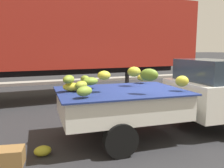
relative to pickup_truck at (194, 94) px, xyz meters
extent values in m
plane|color=#28282B|center=(-0.59, 0.20, -0.88)|extent=(220.00, 220.00, 0.00)
cube|color=gray|center=(-0.59, 9.30, -0.80)|extent=(80.00, 0.80, 0.16)
cube|color=silver|center=(0.58, -0.05, -0.09)|extent=(1.99, 1.89, 0.78)
cube|color=#28333D|center=(0.39, -0.03, 0.56)|extent=(1.14, 1.62, 0.52)
cube|color=silver|center=(-1.85, 0.15, -0.30)|extent=(2.68, 1.95, 0.08)
cube|color=silver|center=(-1.78, 0.99, -0.04)|extent=(2.55, 0.26, 0.44)
cube|color=silver|center=(-1.92, -0.70, -0.04)|extent=(2.55, 0.26, 0.44)
cube|color=silver|center=(-0.60, 0.05, -0.04)|extent=(0.19, 1.75, 0.44)
cube|color=silver|center=(-3.10, 0.25, -0.04)|extent=(0.19, 1.75, 0.44)
cube|color=#B21914|center=(-1.78, 1.02, -0.08)|extent=(2.44, 0.21, 0.07)
cube|color=navy|center=(-1.85, 0.15, 0.19)|extent=(2.81, 2.08, 0.03)
ellipsoid|color=olive|center=(-2.40, 0.55, 0.37)|extent=(0.38, 0.28, 0.18)
ellipsoid|color=gold|center=(-0.94, 0.83, 0.35)|extent=(0.32, 0.34, 0.17)
ellipsoid|color=#9DA82E|center=(-2.68, 0.28, 0.34)|extent=(0.37, 0.36, 0.17)
ellipsoid|color=olive|center=(-1.55, -0.50, 0.58)|extent=(0.39, 0.38, 0.24)
ellipsoid|color=gold|center=(-2.28, 0.02, 0.55)|extent=(0.32, 0.29, 0.19)
ellipsoid|color=olive|center=(-2.93, 0.30, 0.47)|extent=(0.36, 0.38, 0.17)
ellipsoid|color=gold|center=(-2.86, 0.36, 0.30)|extent=(0.39, 0.29, 0.17)
ellipsoid|color=#ABAC2C|center=(-1.35, 0.50, 0.55)|extent=(0.39, 0.36, 0.23)
ellipsoid|color=gold|center=(-0.74, -0.47, 0.41)|extent=(0.33, 0.30, 0.23)
ellipsoid|color=olive|center=(-2.43, 0.85, 0.38)|extent=(0.23, 0.30, 0.18)
ellipsoid|color=olive|center=(-2.80, -0.38, 0.33)|extent=(0.37, 0.31, 0.18)
cylinder|color=black|center=(0.69, 0.79, -0.56)|extent=(0.65, 0.25, 0.64)
cylinder|color=black|center=(-2.08, 1.01, -0.56)|extent=(0.65, 0.25, 0.64)
cylinder|color=black|center=(-2.22, -0.67, -0.56)|extent=(0.65, 0.25, 0.64)
cube|color=maroon|center=(-2.63, 4.95, 1.72)|extent=(12.05, 2.74, 2.70)
cube|color=black|center=(-2.63, 4.95, 0.22)|extent=(11.05, 0.62, 0.30)
cylinder|color=#38383A|center=(0.67, 5.01, -0.26)|extent=(0.18, 0.18, 1.25)
ellipsoid|color=gold|center=(-3.52, -0.07, -0.79)|extent=(0.32, 0.23, 0.19)
cube|color=olive|center=(-4.11, -0.23, -0.73)|extent=(0.58, 0.46, 0.30)
camera|label=1|loc=(-3.90, -4.36, 1.07)|focal=37.83mm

